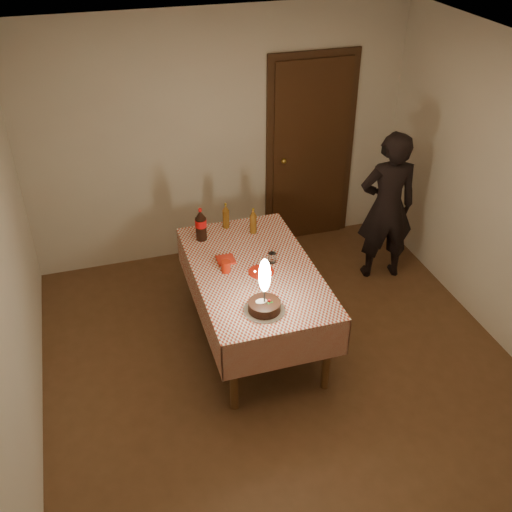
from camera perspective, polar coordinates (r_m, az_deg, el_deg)
name	(u,v)px	position (r m, az deg, el deg)	size (l,w,h in m)	color
ground	(289,382)	(5.18, 3.18, -11.92)	(4.00, 4.50, 0.01)	brown
room_shell	(297,206)	(4.24, 3.96, 4.81)	(4.04, 4.54, 2.62)	beige
dining_table	(254,279)	(5.15, -0.16, -2.22)	(1.02, 1.72, 0.78)	brown
birthday_cake	(264,297)	(4.56, 0.81, -3.94)	(0.32, 0.32, 0.48)	white
red_plate	(261,272)	(5.05, 0.49, -1.52)	(0.22, 0.22, 0.01)	red
red_cup	(226,267)	(5.04, -2.89, -1.02)	(0.08, 0.08, 0.10)	#B7200C
clear_cup	(272,258)	(5.16, 1.54, -0.16)	(0.07, 0.07, 0.09)	silver
napkin_stack	(226,260)	(5.20, -2.90, -0.36)	(0.15, 0.15, 0.02)	red
cola_bottle	(201,225)	(5.44, -5.27, 2.99)	(0.10, 0.10, 0.32)	black
amber_bottle_left	(226,216)	(5.63, -2.89, 3.80)	(0.06, 0.06, 0.25)	#603B10
amber_bottle_right	(253,221)	(5.54, -0.27, 3.31)	(0.06, 0.06, 0.25)	#603B10
photographer	(387,207)	(6.14, 12.36, 4.59)	(0.64, 0.49, 1.60)	black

